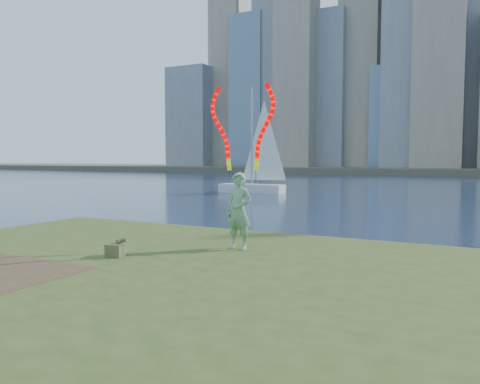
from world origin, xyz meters
The scene contains 6 objects.
ground centered at (0.00, 0.00, 0.00)m, with size 320.00×320.00×0.00m, color #1B2844.
grassy_knoll centered at (0.00, -2.30, 0.34)m, with size 20.00×18.00×0.80m.
far_shore centered at (0.00, 95.00, 0.60)m, with size 320.00×40.00×1.20m, color #4D4839.
woman_with_ribbons centered at (0.97, 1.33, 2.19)m, with size 2.12×0.47×4.17m.
canvas_bag centered at (-1.02, -0.71, 0.95)m, with size 0.40×0.46×0.36m.
sailboat centered at (-11.35, 27.80, 1.55)m, with size 5.98×2.01×9.04m.
Camera 1 is at (6.03, -8.38, 2.93)m, focal length 35.00 mm.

